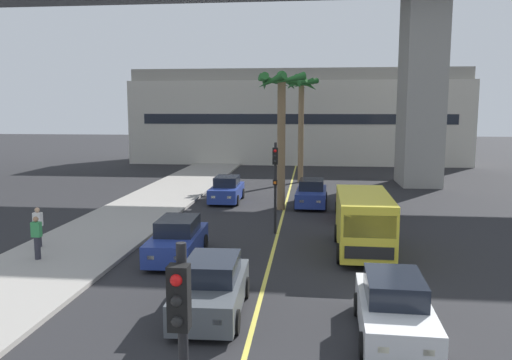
# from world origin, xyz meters

# --- Properties ---
(sidewalk_left) EXTENTS (4.80, 80.00, 0.15)m
(sidewalk_left) POSITION_xyz_m (-8.00, 16.00, 0.07)
(sidewalk_left) COLOR #9E9991
(sidewalk_left) RESTS_ON ground
(lane_stripe_center) EXTENTS (0.14, 56.00, 0.01)m
(lane_stripe_center) POSITION_xyz_m (0.00, 24.00, 0.00)
(lane_stripe_center) COLOR #DBCC4C
(lane_stripe_center) RESTS_ON ground
(pier_building_backdrop) EXTENTS (34.71, 8.04, 9.72)m
(pier_building_backdrop) POSITION_xyz_m (0.00, 55.69, 4.80)
(pier_building_backdrop) COLOR beige
(pier_building_backdrop) RESTS_ON ground
(car_queue_front) EXTENTS (1.92, 4.15, 1.56)m
(car_queue_front) POSITION_xyz_m (-1.25, 14.01, 0.72)
(car_queue_front) COLOR #4C5156
(car_queue_front) RESTS_ON ground
(car_queue_second) EXTENTS (1.88, 4.12, 1.56)m
(car_queue_second) POSITION_xyz_m (3.79, 27.23, 0.72)
(car_queue_second) COLOR maroon
(car_queue_second) RESTS_ON ground
(car_queue_third) EXTENTS (1.95, 4.16, 1.56)m
(car_queue_third) POSITION_xyz_m (3.60, 13.00, 0.72)
(car_queue_third) COLOR white
(car_queue_third) RESTS_ON ground
(car_queue_fourth) EXTENTS (1.94, 4.15, 1.56)m
(car_queue_fourth) POSITION_xyz_m (-3.58, 19.08, 0.72)
(car_queue_fourth) COLOR navy
(car_queue_fourth) RESTS_ON ground
(car_queue_fifth) EXTENTS (1.85, 4.11, 1.56)m
(car_queue_fifth) POSITION_xyz_m (-3.68, 31.25, 0.72)
(car_queue_fifth) COLOR navy
(car_queue_fifth) RESTS_ON ground
(car_queue_sixth) EXTENTS (1.95, 4.16, 1.56)m
(car_queue_sixth) POSITION_xyz_m (1.53, 30.41, 0.72)
(car_queue_sixth) COLOR navy
(car_queue_sixth) RESTS_ON ground
(delivery_van) EXTENTS (2.23, 5.28, 2.36)m
(delivery_van) POSITION_xyz_m (3.58, 20.62, 1.29)
(delivery_van) COLOR yellow
(delivery_van) RESTS_ON ground
(traffic_light_median_far) EXTENTS (0.24, 0.37, 4.20)m
(traffic_light_median_far) POSITION_xyz_m (-0.13, 23.37, 2.71)
(traffic_light_median_far) COLOR black
(traffic_light_median_far) RESTS_ON ground
(palm_tree_near_median) EXTENTS (2.67, 2.67, 8.14)m
(palm_tree_near_median) POSITION_xyz_m (0.69, 40.21, 6.41)
(palm_tree_near_median) COLOR brown
(palm_tree_near_median) RESTS_ON ground
(palm_tree_mid_median) EXTENTS (2.92, 3.02, 7.79)m
(palm_tree_mid_median) POSITION_xyz_m (-0.20, 29.09, 5.84)
(palm_tree_mid_median) COLOR brown
(palm_tree_mid_median) RESTS_ON ground
(pedestrian_near_crosswalk) EXTENTS (0.34, 0.22, 1.62)m
(pedestrian_near_crosswalk) POSITION_xyz_m (-8.62, 17.94, 1.00)
(pedestrian_near_crosswalk) COLOR #2D2D38
(pedestrian_near_crosswalk) RESTS_ON sidewalk_left
(pedestrian_far_along) EXTENTS (0.34, 0.22, 1.62)m
(pedestrian_far_along) POSITION_xyz_m (-9.48, 19.59, 1.00)
(pedestrian_far_along) COLOR #2D2D38
(pedestrian_far_along) RESTS_ON sidewalk_left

